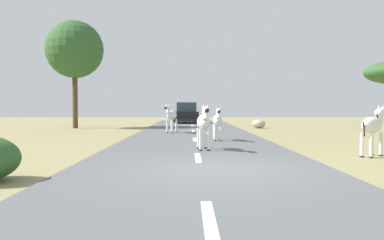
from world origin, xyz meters
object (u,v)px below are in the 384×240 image
at_px(zebra_0, 218,121).
at_px(car_0, 186,113).
at_px(zebra_3, 204,123).
at_px(zebra_2, 171,116).
at_px(rock_2, 259,124).
at_px(zebra_1, 373,126).
at_px(tree_0, 75,50).

relative_size(zebra_0, car_0, 0.32).
bearing_deg(zebra_3, zebra_2, -85.19).
bearing_deg(rock_2, car_0, 122.96).
distance_m(car_0, rock_2, 9.03).
relative_size(zebra_0, zebra_2, 0.93).
distance_m(zebra_0, zebra_3, 3.58).
height_order(zebra_1, rock_2, zebra_1).
distance_m(zebra_1, tree_0, 20.36).
relative_size(zebra_2, zebra_3, 1.01).
height_order(car_0, tree_0, tree_0).
distance_m(zebra_1, rock_2, 15.19).
height_order(zebra_0, zebra_2, zebra_2).
relative_size(zebra_0, tree_0, 0.20).
relative_size(zebra_0, zebra_1, 0.98).
xyz_separation_m(zebra_2, tree_0, (-6.61, 5.50, 4.23)).
bearing_deg(zebra_3, car_0, -92.72).
xyz_separation_m(zebra_3, tree_0, (-8.02, 13.94, 4.27)).
bearing_deg(tree_0, car_0, 45.81).
relative_size(car_0, tree_0, 0.63).
height_order(zebra_0, tree_0, tree_0).
distance_m(tree_0, rock_2, 13.14).
height_order(zebra_0, zebra_3, zebra_3).
relative_size(car_0, rock_2, 4.76).
bearing_deg(rock_2, zebra_0, -108.56).
distance_m(zebra_2, rock_2, 7.83).
bearing_deg(zebra_0, tree_0, -49.68).
xyz_separation_m(zebra_2, zebra_3, (1.41, -8.44, -0.04)).
bearing_deg(zebra_1, tree_0, 177.58).
height_order(zebra_1, tree_0, tree_0).
xyz_separation_m(zebra_1, rock_2, (-0.63, 15.17, -0.59)).
bearing_deg(zebra_0, car_0, -85.05).
relative_size(zebra_3, car_0, 0.35).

